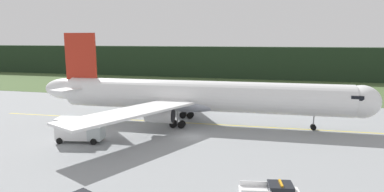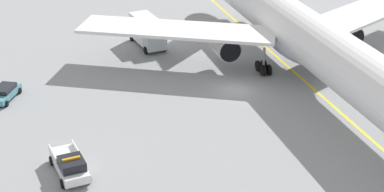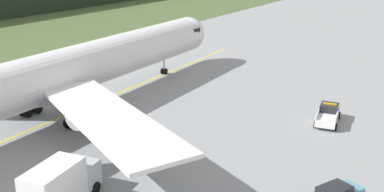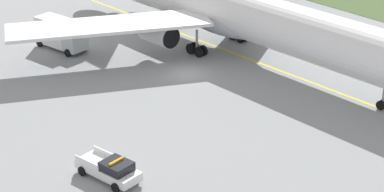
# 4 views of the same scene
# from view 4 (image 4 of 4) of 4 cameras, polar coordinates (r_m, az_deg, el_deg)

# --- Properties ---
(ground) EXTENTS (320.00, 320.00, 0.00)m
(ground) POSITION_cam_4_polar(r_m,az_deg,el_deg) (69.81, -0.46, 1.97)
(ground) COLOR gray
(taxiway_centerline_main) EXTENTS (78.04, 2.95, 0.01)m
(taxiway_centerline_main) POSITION_cam_4_polar(r_m,az_deg,el_deg) (74.79, 4.12, 3.52)
(taxiway_centerline_main) COLOR yellow
(taxiway_centerline_main) RESTS_ON ground
(airliner) EXTENTS (58.57, 45.73, 15.71)m
(airliner) POSITION_cam_4_polar(r_m,az_deg,el_deg) (73.65, 3.81, 7.18)
(airliner) COLOR silver
(airliner) RESTS_ON ground
(ops_pickup_truck) EXTENTS (5.72, 3.05, 1.94)m
(ops_pickup_truck) POSITION_cam_4_polar(r_m,az_deg,el_deg) (51.27, -7.10, -6.26)
(ops_pickup_truck) COLOR white
(ops_pickup_truck) RESTS_ON ground
(catering_truck) EXTENTS (6.90, 3.65, 3.69)m
(catering_truck) POSITION_cam_4_polar(r_m,az_deg,el_deg) (77.49, -11.36, 5.32)
(catering_truck) COLOR #B5BFC1
(catering_truck) RESTS_ON ground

